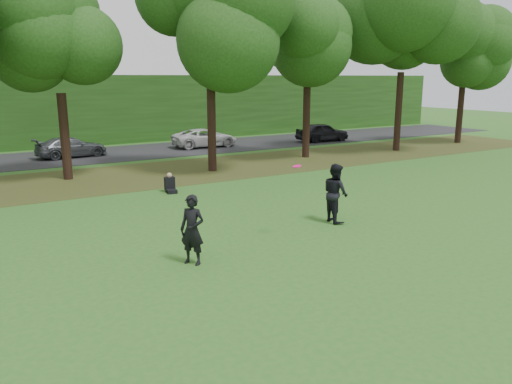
# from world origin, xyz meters

# --- Properties ---
(ground) EXTENTS (120.00, 120.00, 0.00)m
(ground) POSITION_xyz_m (0.00, 0.00, 0.00)
(ground) COLOR #2A5B1C
(ground) RESTS_ON ground
(leaf_litter) EXTENTS (60.00, 7.00, 0.01)m
(leaf_litter) POSITION_xyz_m (0.00, 13.00, 0.01)
(leaf_litter) COLOR #443C18
(leaf_litter) RESTS_ON ground
(street) EXTENTS (70.00, 7.00, 0.02)m
(street) POSITION_xyz_m (0.00, 21.00, 0.01)
(street) COLOR black
(street) RESTS_ON ground
(far_hedge) EXTENTS (70.00, 3.00, 5.00)m
(far_hedge) POSITION_xyz_m (0.00, 27.00, 2.50)
(far_hedge) COLOR #1C3E11
(far_hedge) RESTS_ON ground
(player_left) EXTENTS (0.77, 0.81, 1.87)m
(player_left) POSITION_xyz_m (-2.39, 0.40, 0.94)
(player_left) COLOR black
(player_left) RESTS_ON ground
(player_right) EXTENTS (0.90, 1.08, 2.01)m
(player_right) POSITION_xyz_m (3.40, 1.56, 1.01)
(player_right) COLOR black
(player_right) RESTS_ON ground
(parked_cars) EXTENTS (41.15, 3.87, 1.42)m
(parked_cars) POSITION_xyz_m (-0.58, 20.01, 0.69)
(parked_cars) COLOR black
(parked_cars) RESTS_ON street
(frisbee) EXTENTS (0.36, 0.36, 0.08)m
(frisbee) POSITION_xyz_m (1.22, 0.79, 2.24)
(frisbee) COLOR #FF1581
(frisbee) RESTS_ON ground
(seated_person) EXTENTS (0.51, 0.78, 0.83)m
(seated_person) POSITION_xyz_m (0.23, 8.73, 0.31)
(seated_person) COLOR black
(seated_person) RESTS_ON ground
(tree_line) EXTENTS (55.30, 7.90, 12.31)m
(tree_line) POSITION_xyz_m (-0.34, 12.94, 7.84)
(tree_line) COLOR black
(tree_line) RESTS_ON ground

